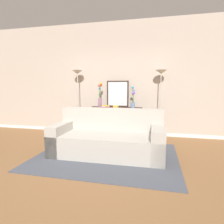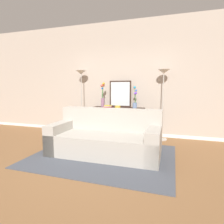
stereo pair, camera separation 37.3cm
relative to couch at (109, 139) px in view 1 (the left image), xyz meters
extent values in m
cube|color=brown|center=(-0.19, -0.58, -0.32)|extent=(16.00, 16.00, 0.02)
cube|color=white|center=(-0.19, 1.71, -0.26)|extent=(12.00, 0.15, 0.09)
cube|color=#B7A899|center=(-0.19, 1.71, 1.28)|extent=(12.00, 0.14, 2.99)
cube|color=#474C56|center=(0.00, -0.17, -0.30)|extent=(2.66, 2.07, 0.01)
cube|color=#ADA89E|center=(0.00, -0.07, -0.10)|extent=(2.16, 1.03, 0.42)
cube|color=#ADA89E|center=(0.00, 0.30, 0.34)|extent=(2.14, 0.29, 0.46)
cube|color=#ADA89E|center=(-0.95, -0.08, -0.01)|extent=(0.25, 1.00, 0.60)
cube|color=#ADA89E|center=(0.95, -0.05, -0.01)|extent=(0.25, 1.00, 0.60)
cube|color=black|center=(-0.12, 1.30, 0.47)|extent=(1.37, 0.33, 0.03)
cube|color=black|center=(-0.12, 1.30, -0.16)|extent=(1.26, 0.28, 0.01)
cube|color=black|center=(-0.78, 1.17, 0.08)|extent=(0.05, 0.05, 0.77)
cube|color=black|center=(0.54, 1.17, 0.08)|extent=(0.05, 0.05, 0.77)
cube|color=black|center=(-0.78, 1.44, 0.08)|extent=(0.05, 0.05, 0.77)
cube|color=black|center=(0.54, 1.44, 0.08)|extent=(0.05, 0.05, 0.77)
cylinder|color=#B7B2A8|center=(-1.22, 1.36, -0.30)|extent=(0.26, 0.26, 0.02)
cylinder|color=#B7B2A8|center=(-1.22, 1.36, 0.54)|extent=(0.02, 0.02, 1.66)
cone|color=silver|center=(-1.22, 1.36, 1.42)|extent=(0.28, 0.28, 0.10)
cylinder|color=#B7B2A8|center=(1.01, 1.36, -0.30)|extent=(0.26, 0.26, 0.02)
cylinder|color=#B7B2A8|center=(1.01, 1.36, 0.53)|extent=(0.02, 0.02, 1.63)
cone|color=silver|center=(1.01, 1.36, 1.39)|extent=(0.28, 0.28, 0.10)
cube|color=black|center=(-0.11, 1.44, 0.84)|extent=(0.59, 0.02, 0.70)
cube|color=silver|center=(-0.11, 1.43, 0.84)|extent=(0.52, 0.01, 0.63)
cylinder|color=gray|center=(-0.57, 1.32, 0.61)|extent=(0.09, 0.09, 0.24)
cylinder|color=#3D7538|center=(-0.57, 1.33, 0.85)|extent=(0.02, 0.01, 0.26)
sphere|color=blue|center=(-0.58, 1.34, 0.98)|extent=(0.05, 0.05, 0.05)
cylinder|color=#3D7538|center=(-0.56, 1.33, 0.92)|extent=(0.05, 0.04, 0.38)
sphere|color=gold|center=(-0.54, 1.34, 1.11)|extent=(0.06, 0.06, 0.06)
cylinder|color=#3D7538|center=(-0.58, 1.32, 0.89)|extent=(0.02, 0.03, 0.33)
sphere|color=#E25E4C|center=(-0.60, 1.33, 1.06)|extent=(0.07, 0.07, 0.07)
cylinder|color=#3D7538|center=(-0.56, 1.33, 0.90)|extent=(0.04, 0.02, 0.34)
sphere|color=red|center=(-0.55, 1.35, 1.07)|extent=(0.07, 0.07, 0.07)
cylinder|color=#6B84AD|center=(0.32, 1.29, 0.56)|extent=(0.11, 0.11, 0.14)
cylinder|color=#3D7538|center=(0.33, 1.28, 0.75)|extent=(0.03, 0.03, 0.24)
sphere|color=#6A34DE|center=(0.35, 1.27, 0.87)|extent=(0.06, 0.06, 0.06)
cylinder|color=#3D7538|center=(0.32, 1.28, 0.82)|extent=(0.06, 0.01, 0.38)
sphere|color=#2397C9|center=(0.32, 1.26, 1.01)|extent=(0.06, 0.06, 0.06)
cylinder|color=#3D7538|center=(0.33, 1.31, 0.78)|extent=(0.03, 0.02, 0.31)
sphere|color=#4471E6|center=(0.34, 1.32, 0.93)|extent=(0.05, 0.05, 0.05)
cylinder|color=#3D7538|center=(0.33, 1.28, 0.74)|extent=(0.03, 0.01, 0.24)
sphere|color=#7647D8|center=(0.33, 1.26, 0.86)|extent=(0.06, 0.06, 0.06)
cylinder|color=gold|center=(-0.11, 1.21, 0.51)|extent=(0.15, 0.15, 0.04)
torus|color=gold|center=(-0.11, 1.21, 0.53)|extent=(0.15, 0.15, 0.01)
cube|color=maroon|center=(-0.38, 1.23, 0.50)|extent=(0.22, 0.17, 0.03)
cube|color=silver|center=(-0.38, 1.22, 0.52)|extent=(0.21, 0.17, 0.02)
cube|color=gold|center=(-0.37, 1.22, 0.54)|extent=(0.19, 0.16, 0.02)
cube|color=maroon|center=(-0.67, 1.30, -0.25)|extent=(0.03, 0.14, 0.12)
cube|color=#2D2D33|center=(-0.62, 1.30, -0.25)|extent=(0.05, 0.17, 0.12)
cube|color=#B77F33|center=(-0.57, 1.30, -0.25)|extent=(0.06, 0.14, 0.11)
cube|color=tan|center=(-0.52, 1.30, -0.26)|extent=(0.03, 0.14, 0.10)
cube|color=gold|center=(-0.48, 1.30, -0.26)|extent=(0.04, 0.15, 0.10)
cube|color=#BC3328|center=(-0.44, 1.30, -0.24)|extent=(0.05, 0.14, 0.13)
camera|label=1|loc=(0.90, -3.58, 1.02)|focal=30.47mm
camera|label=2|loc=(1.26, -3.48, 1.02)|focal=30.47mm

